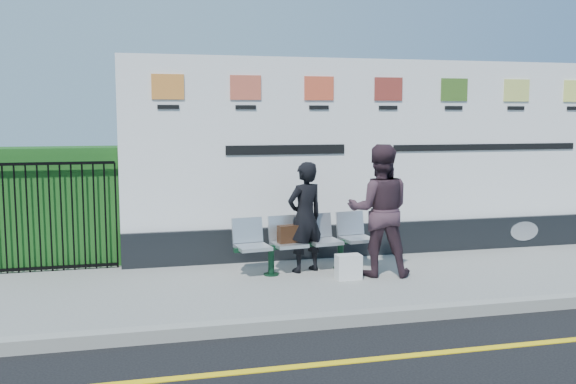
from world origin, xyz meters
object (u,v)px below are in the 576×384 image
object	(u,v)px
woman_right	(379,210)
bench	(307,256)
billboard	(385,171)
woman_left	(305,217)

from	to	relation	value
woman_right	bench	bearing A→B (deg)	-7.85
billboard	bench	size ratio (longest dim) A/B	4.02
bench	woman_right	bearing A→B (deg)	-31.77
woman_left	billboard	bearing A→B (deg)	-171.33
billboard	bench	distance (m)	2.06
bench	woman_right	world-z (taller)	woman_right
bench	woman_left	world-z (taller)	woman_left
billboard	woman_right	xyz separation A→B (m)	(-0.61, -1.29, -0.41)
billboard	woman_left	bearing A→B (deg)	-150.47
woman_left	bench	bearing A→B (deg)	116.63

